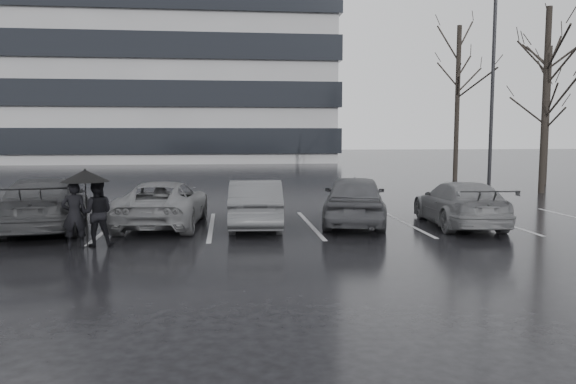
# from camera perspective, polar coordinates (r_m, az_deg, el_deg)

# --- Properties ---
(ground) EXTENTS (160.00, 160.00, 0.00)m
(ground) POSITION_cam_1_polar(r_m,az_deg,el_deg) (13.54, 1.31, -5.06)
(ground) COLOR black
(ground) RESTS_ON ground
(office_building) EXTENTS (61.00, 26.00, 29.00)m
(office_building) POSITION_cam_1_polar(r_m,az_deg,el_deg) (65.51, -25.15, 15.69)
(office_building) COLOR #99989B
(office_building) RESTS_ON ground
(car_main) EXTENTS (2.62, 4.54, 1.45)m
(car_main) POSITION_cam_1_polar(r_m,az_deg,el_deg) (16.07, 6.77, -0.75)
(car_main) COLOR black
(car_main) RESTS_ON ground
(car_west_a) EXTENTS (1.58, 4.05, 1.32)m
(car_west_a) POSITION_cam_1_polar(r_m,az_deg,el_deg) (15.59, -3.32, -1.17)
(car_west_a) COLOR #2E2E31
(car_west_a) RESTS_ON ground
(car_west_b) EXTENTS (2.43, 4.69, 1.26)m
(car_west_b) POSITION_cam_1_polar(r_m,az_deg,el_deg) (16.14, -12.53, -1.16)
(car_west_b) COLOR #4D4D4F
(car_west_b) RESTS_ON ground
(car_west_c) EXTENTS (2.78, 5.14, 1.42)m
(car_west_c) POSITION_cam_1_polar(r_m,az_deg,el_deg) (16.43, -23.50, -1.11)
(car_west_c) COLOR black
(car_west_c) RESTS_ON ground
(car_east) EXTENTS (2.10, 4.46, 1.26)m
(car_east) POSITION_cam_1_polar(r_m,az_deg,el_deg) (16.49, 17.07, -1.13)
(car_east) COLOR #4D4D4F
(car_east) RESTS_ON ground
(pedestrian_left) EXTENTS (0.62, 0.47, 1.52)m
(pedestrian_left) POSITION_cam_1_polar(r_m,az_deg,el_deg) (13.53, -20.89, -2.20)
(pedestrian_left) COLOR black
(pedestrian_left) RESTS_ON ground
(pedestrian_right) EXTENTS (0.81, 0.66, 1.54)m
(pedestrian_right) POSITION_cam_1_polar(r_m,az_deg,el_deg) (13.62, -18.86, -2.03)
(pedestrian_right) COLOR black
(pedestrian_right) RESTS_ON ground
(umbrella) EXTENTS (1.06, 1.06, 1.80)m
(umbrella) POSITION_cam_1_polar(r_m,az_deg,el_deg) (13.43, -19.93, 1.56)
(umbrella) COLOR black
(umbrella) RESTS_ON ground
(lamp_post) EXTENTS (0.46, 0.46, 8.34)m
(lamp_post) POSITION_cam_1_polar(r_m,az_deg,el_deg) (24.69, 20.00, 8.43)
(lamp_post) COLOR #99989B
(lamp_post) RESTS_ON ground
(stall_stripes) EXTENTS (19.72, 5.00, 0.00)m
(stall_stripes) POSITION_cam_1_polar(r_m,az_deg,el_deg) (15.92, -2.75, -3.41)
(stall_stripes) COLOR #A4A4A6
(stall_stripes) RESTS_ON ground
(tree_east) EXTENTS (0.26, 0.26, 8.00)m
(tree_east) POSITION_cam_1_polar(r_m,az_deg,el_deg) (26.99, 24.66, 8.39)
(tree_east) COLOR black
(tree_east) RESTS_ON ground
(tree_ne) EXTENTS (0.26, 0.26, 7.00)m
(tree_ne) POSITION_cam_1_polar(r_m,az_deg,el_deg) (31.68, 24.80, 7.03)
(tree_ne) COLOR black
(tree_ne) RESTS_ON ground
(tree_north) EXTENTS (0.26, 0.26, 8.50)m
(tree_north) POSITION_cam_1_polar(r_m,az_deg,el_deg) (32.81, 16.81, 8.57)
(tree_north) COLOR black
(tree_north) RESTS_ON ground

